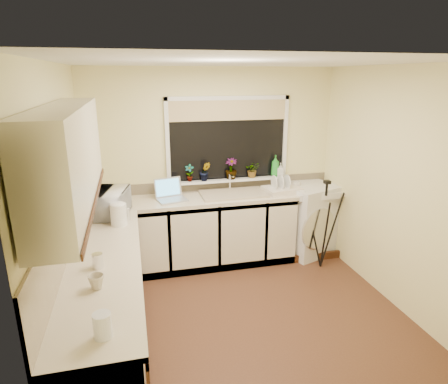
% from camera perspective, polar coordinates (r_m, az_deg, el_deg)
% --- Properties ---
extents(floor, '(3.20, 3.20, 0.00)m').
position_cam_1_polar(floor, '(4.13, 3.06, -17.61)').
color(floor, '#563322').
rests_on(floor, ground).
extents(ceiling, '(3.20, 3.20, 0.00)m').
position_cam_1_polar(ceiling, '(3.40, 3.74, 18.73)').
color(ceiling, white).
rests_on(ceiling, ground).
extents(wall_back, '(3.20, 0.00, 3.20)m').
position_cam_1_polar(wall_back, '(4.98, -1.69, 3.99)').
color(wall_back, '#F4EAA3').
rests_on(wall_back, ground).
extents(wall_front, '(3.20, 0.00, 3.20)m').
position_cam_1_polar(wall_front, '(2.31, 14.57, -12.60)').
color(wall_front, '#F4EAA3').
rests_on(wall_front, ground).
extents(wall_left, '(0.00, 3.00, 3.00)m').
position_cam_1_polar(wall_left, '(3.49, -22.71, -3.12)').
color(wall_left, '#F4EAA3').
rests_on(wall_left, ground).
extents(wall_right, '(0.00, 3.00, 3.00)m').
position_cam_1_polar(wall_right, '(4.32, 24.13, 0.43)').
color(wall_right, '#F4EAA3').
rests_on(wall_right, ground).
extents(base_cabinet_back, '(2.55, 0.60, 0.86)m').
position_cam_1_polar(base_cabinet_back, '(4.89, -4.61, -6.12)').
color(base_cabinet_back, silver).
rests_on(base_cabinet_back, floor).
extents(base_cabinet_left, '(0.54, 2.40, 0.86)m').
position_cam_1_polar(base_cabinet_left, '(3.53, -16.88, -16.71)').
color(base_cabinet_left, silver).
rests_on(base_cabinet_left, floor).
extents(worktop_back, '(3.20, 0.60, 0.04)m').
position_cam_1_polar(worktop_back, '(4.79, -0.90, -0.82)').
color(worktop_back, beige).
rests_on(worktop_back, base_cabinet_back).
extents(worktop_left, '(0.60, 2.40, 0.04)m').
position_cam_1_polar(worktop_left, '(3.30, -17.55, -10.18)').
color(worktop_left, beige).
rests_on(worktop_left, base_cabinet_left).
extents(upper_cabinet, '(0.28, 1.90, 0.70)m').
position_cam_1_polar(upper_cabinet, '(2.88, -22.11, 4.85)').
color(upper_cabinet, silver).
rests_on(upper_cabinet, wall_left).
extents(splashback_left, '(0.02, 2.40, 0.45)m').
position_cam_1_polar(splashback_left, '(3.24, -23.04, -6.54)').
color(splashback_left, beige).
rests_on(splashback_left, wall_left).
extents(splashback_back, '(3.20, 0.02, 0.14)m').
position_cam_1_polar(splashback_back, '(5.04, -1.64, 1.13)').
color(splashback_back, beige).
rests_on(splashback_back, wall_back).
extents(window_glass, '(1.50, 0.02, 1.00)m').
position_cam_1_polar(window_glass, '(4.95, 0.60, 7.75)').
color(window_glass, black).
rests_on(window_glass, wall_back).
extents(window_blind, '(1.50, 0.02, 0.25)m').
position_cam_1_polar(window_blind, '(4.88, 0.69, 12.05)').
color(window_blind, tan).
rests_on(window_blind, wall_back).
extents(windowsill, '(1.60, 0.14, 0.03)m').
position_cam_1_polar(windowsill, '(5.01, 0.74, 1.82)').
color(windowsill, white).
rests_on(windowsill, wall_back).
extents(sink, '(0.82, 0.46, 0.03)m').
position_cam_1_polar(sink, '(4.83, 1.41, -0.27)').
color(sink, tan).
rests_on(sink, worktop_back).
extents(faucet, '(0.03, 0.03, 0.24)m').
position_cam_1_polar(faucet, '(4.96, 0.88, 1.51)').
color(faucet, silver).
rests_on(faucet, worktop_back).
extents(washing_machine, '(0.85, 0.83, 0.95)m').
position_cam_1_polar(washing_machine, '(5.36, 12.20, -3.84)').
color(washing_machine, white).
rests_on(washing_machine, floor).
extents(laptop, '(0.39, 0.37, 0.25)m').
position_cam_1_polar(laptop, '(4.69, -8.00, -0.29)').
color(laptop, '#AAABB2').
rests_on(laptop, worktop_back).
extents(kettle, '(0.16, 0.16, 0.21)m').
position_cam_1_polar(kettle, '(3.98, -15.40, -3.28)').
color(kettle, white).
rests_on(kettle, worktop_left).
extents(dish_rack, '(0.49, 0.40, 0.07)m').
position_cam_1_polar(dish_rack, '(4.98, 8.62, 0.33)').
color(dish_rack, silver).
rests_on(dish_rack, worktop_back).
extents(tripod, '(0.66, 0.66, 1.14)m').
position_cam_1_polar(tripod, '(4.92, 14.61, -4.75)').
color(tripod, black).
rests_on(tripod, floor).
extents(glass_jug, '(0.11, 0.11, 0.15)m').
position_cam_1_polar(glass_jug, '(2.42, -17.63, -18.41)').
color(glass_jug, white).
rests_on(glass_jug, worktop_left).
extents(steel_jar, '(0.09, 0.09, 0.12)m').
position_cam_1_polar(steel_jar, '(3.19, -18.30, -9.69)').
color(steel_jar, silver).
rests_on(steel_jar, worktop_left).
extents(microwave, '(0.45, 0.57, 0.28)m').
position_cam_1_polar(microwave, '(4.26, -16.58, -1.56)').
color(microwave, silver).
rests_on(microwave, worktop_left).
extents(plant_a, '(0.14, 0.12, 0.22)m').
position_cam_1_polar(plant_a, '(4.87, -5.18, 2.84)').
color(plant_a, '#999999').
rests_on(plant_a, windowsill).
extents(plant_b, '(0.14, 0.12, 0.25)m').
position_cam_1_polar(plant_b, '(4.88, -2.83, 3.07)').
color(plant_b, '#999999').
rests_on(plant_b, windowsill).
extents(plant_c, '(0.19, 0.19, 0.27)m').
position_cam_1_polar(plant_c, '(4.97, 1.05, 3.49)').
color(plant_c, '#999999').
rests_on(plant_c, windowsill).
extents(plant_d, '(0.22, 0.20, 0.21)m').
position_cam_1_polar(plant_d, '(5.06, 4.27, 3.34)').
color(plant_d, '#999999').
rests_on(plant_d, windowsill).
extents(soap_bottle_green, '(0.14, 0.14, 0.28)m').
position_cam_1_polar(soap_bottle_green, '(5.15, 7.64, 3.89)').
color(soap_bottle_green, green).
rests_on(soap_bottle_green, windowsill).
extents(soap_bottle_clear, '(0.10, 0.11, 0.18)m').
position_cam_1_polar(soap_bottle_clear, '(5.16, 8.40, 3.31)').
color(soap_bottle_clear, '#999999').
rests_on(soap_bottle_clear, windowsill).
extents(cup_back, '(0.14, 0.14, 0.10)m').
position_cam_1_polar(cup_back, '(5.16, 10.65, 1.00)').
color(cup_back, silver).
rests_on(cup_back, worktop_back).
extents(cup_left, '(0.15, 0.15, 0.10)m').
position_cam_1_polar(cup_left, '(2.91, -18.45, -12.57)').
color(cup_left, '#BFB49D').
rests_on(cup_left, worktop_left).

